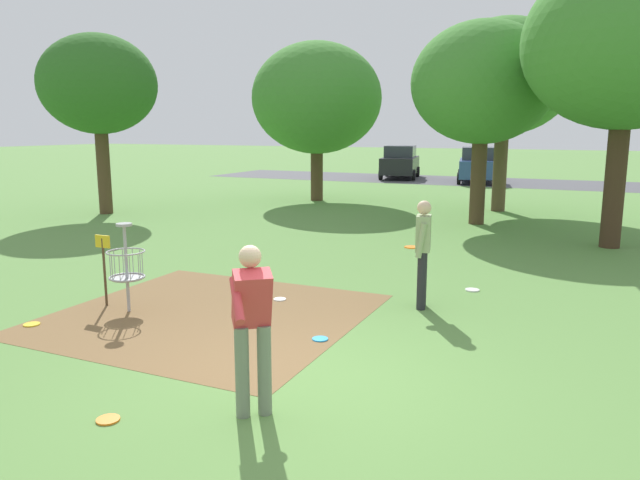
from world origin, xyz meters
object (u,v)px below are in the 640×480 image
frisbee_far_right (320,339)px  tree_near_left (505,77)px  frisbee_far_left (32,324)px  tree_mid_right (317,98)px  tree_mid_left (483,83)px  player_throwing (252,319)px  parked_car_leftmost (400,162)px  frisbee_mid_grass (108,420)px  tree_mid_center (98,85)px  parked_car_center_left (477,165)px  frisbee_near_basket (472,290)px  disc_golf_basket (124,264)px  frisbee_by_tee (280,299)px  tree_near_right (627,43)px  player_foreground_watching (423,248)px

frisbee_far_right → tree_near_left: size_ratio=0.03×
frisbee_far_left → tree_mid_right: tree_mid_right is taller
tree_mid_left → tree_mid_right: bearing=153.5°
player_throwing → tree_mid_right: size_ratio=0.28×
tree_mid_left → parked_car_leftmost: size_ratio=1.31×
frisbee_mid_grass → tree_mid_right: size_ratio=0.04×
tree_mid_center → parked_car_leftmost: bearing=75.2°
tree_mid_right → parked_car_center_left: (4.33, 10.64, -3.01)m
frisbee_near_basket → tree_mid_center: tree_mid_center is taller
disc_golf_basket → frisbee_far_left: (-0.77, -1.11, -0.74)m
tree_near_left → tree_mid_left: (-0.17, -3.19, -0.40)m
tree_mid_right → parked_car_center_left: 11.87m
frisbee_far_left → tree_mid_right: bearing=99.6°
player_throwing → frisbee_far_left: bearing=166.5°
frisbee_by_tee → tree_mid_left: 10.50m
frisbee_far_right → tree_near_right: size_ratio=0.03×
tree_mid_center → tree_mid_left: bearing=13.9°
frisbee_far_left → player_foreground_watching: bearing=33.1°
disc_golf_basket → tree_mid_left: 12.07m
frisbee_by_tee → tree_near_right: tree_near_right is taller
frisbee_by_tee → parked_car_center_left: size_ratio=0.05×
tree_mid_center → tree_mid_right: (4.85, 6.29, -0.24)m
frisbee_mid_grass → tree_near_right: size_ratio=0.03×
tree_near_right → frisbee_mid_grass: bearing=-111.6°
tree_near_right → parked_car_leftmost: bearing=121.3°
frisbee_far_left → player_throwing: bearing=-13.5°
frisbee_mid_grass → parked_car_leftmost: bearing=101.5°
frisbee_far_right → tree_mid_right: (-6.71, 14.43, 3.92)m
frisbee_mid_grass → parked_car_center_left: 28.06m
frisbee_far_left → frisbee_far_right: bearing=16.2°
frisbee_near_basket → tree_mid_center: 14.42m
frisbee_far_left → tree_mid_left: size_ratio=0.04×
frisbee_near_basket → parked_car_center_left: bearing=99.9°
tree_near_right → tree_mid_left: bearing=146.8°
parked_car_leftmost → tree_near_right: bearing=-58.7°
tree_mid_left → tree_near_right: bearing=-33.2°
frisbee_by_tee → tree_mid_center: bearing=146.7°
tree_near_left → frisbee_far_left: bearing=-105.7°
player_foreground_watching → parked_car_leftmost: (-7.69, 23.96, -0.05)m
frisbee_far_right → tree_mid_left: size_ratio=0.04×
frisbee_near_basket → parked_car_leftmost: parked_car_leftmost is taller
frisbee_near_basket → tree_near_right: (2.26, 5.32, 4.70)m
tree_near_left → frisbee_by_tee: bearing=-97.4°
frisbee_mid_grass → tree_mid_right: bearing=108.4°
tree_mid_left → parked_car_leftmost: 16.79m
tree_mid_left → frisbee_mid_grass: bearing=-94.3°
frisbee_far_right → tree_mid_left: bearing=89.5°
frisbee_near_basket → tree_near_left: bearing=96.0°
player_foreground_watching → tree_mid_right: bearing=121.3°
frisbee_far_right → parked_car_center_left: (-2.38, 25.07, 0.91)m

